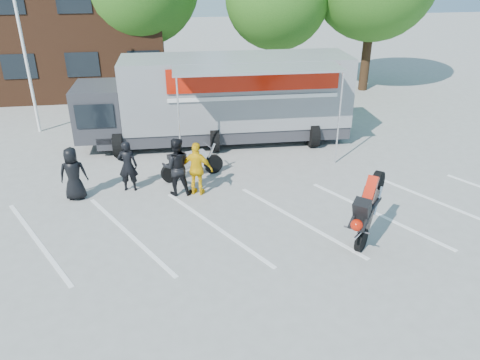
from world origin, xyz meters
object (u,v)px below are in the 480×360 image
object	(u,v)px
transporter_truck	(224,141)
spectator_leather_c	(176,167)
stunt_bike_rider	(368,237)
flagpole	(23,8)
spectator_leather_b	(128,166)
spectator_leather_a	(73,174)
spectator_hivis	(197,169)
parked_motorcycle	(193,177)

from	to	relation	value
transporter_truck	spectator_leather_c	distance (m)	4.93
transporter_truck	stunt_bike_rider	world-z (taller)	transporter_truck
flagpole	spectator_leather_b	xyz separation A→B (m)	(3.94, -6.29, -4.21)
spectator_leather_a	spectator_hivis	bearing A→B (deg)	173.74
spectator_leather_a	stunt_bike_rider	bearing A→B (deg)	154.46
stunt_bike_rider	spectator_leather_a	xyz separation A→B (m)	(-8.17, 3.53, 0.85)
stunt_bike_rider	spectator_leather_b	bearing A→B (deg)	-169.57
spectator_leather_a	parked_motorcycle	bearing A→B (deg)	-167.23
parked_motorcycle	spectator_leather_c	size ratio (longest dim) A/B	1.22
flagpole	spectator_leather_b	size ratio (longest dim) A/B	4.73
transporter_truck	spectator_leather_a	bearing A→B (deg)	-139.66
spectator_leather_c	spectator_hivis	size ratio (longest dim) A/B	1.08
parked_motorcycle	spectator_leather_b	bearing A→B (deg)	87.99
spectator_leather_c	spectator_hivis	world-z (taller)	spectator_leather_c
transporter_truck	stunt_bike_rider	size ratio (longest dim) A/B	5.02
flagpole	spectator_leather_c	size ratio (longest dim) A/B	4.26
spectator_leather_c	spectator_hivis	xyz separation A→B (m)	(0.64, -0.13, -0.07)
parked_motorcycle	spectator_hivis	distance (m)	1.53
spectator_leather_a	spectator_hivis	size ratio (longest dim) A/B	0.97
spectator_leather_b	spectator_leather_a	bearing A→B (deg)	18.64
spectator_leather_a	spectator_leather_c	world-z (taller)	spectator_leather_c
spectator_leather_a	spectator_leather_c	size ratio (longest dim) A/B	0.90
parked_motorcycle	spectator_leather_b	world-z (taller)	spectator_leather_b
transporter_truck	spectator_leather_a	world-z (taller)	transporter_truck
spectator_leather_a	flagpole	bearing A→B (deg)	-72.89
parked_motorcycle	stunt_bike_rider	xyz separation A→B (m)	(4.48, -4.52, 0.00)
flagpole	spectator_hivis	xyz separation A→B (m)	(6.11, -6.91, -4.18)
spectator_leather_b	flagpole	bearing A→B (deg)	-51.55
spectator_leather_b	stunt_bike_rider	bearing A→B (deg)	155.71
transporter_truck	spectator_leather_c	bearing A→B (deg)	-113.85
stunt_bike_rider	spectator_leather_a	world-z (taller)	spectator_leather_a
stunt_bike_rider	spectator_hivis	size ratio (longest dim) A/B	1.23
parked_motorcycle	spectator_leather_c	distance (m)	1.57
transporter_truck	spectator_leather_c	size ratio (longest dim) A/B	5.73
flagpole	spectator_leather_c	distance (m)	9.64
flagpole	transporter_truck	bearing A→B (deg)	-17.68
spectator_leather_a	spectator_leather_b	xyz separation A→B (m)	(1.62, 0.35, -0.00)
spectator_leather_b	spectator_hivis	distance (m)	2.26
flagpole	spectator_leather_a	size ratio (longest dim) A/B	4.72
transporter_truck	spectator_hivis	size ratio (longest dim) A/B	6.18
spectator_hivis	transporter_truck	bearing A→B (deg)	-84.22
transporter_truck	parked_motorcycle	size ratio (longest dim) A/B	4.72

